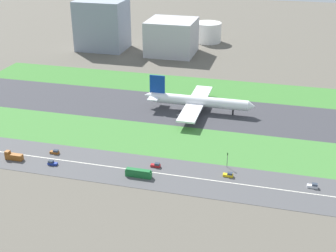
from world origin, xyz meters
TOP-DOWN VIEW (x-y plane):
  - ground_plane at (0.00, 0.00)m, footprint 800.00×800.00m
  - runway at (0.00, 0.00)m, footprint 280.00×46.00m
  - grass_median_north at (0.00, 41.00)m, footprint 280.00×36.00m
  - grass_median_south at (0.00, -41.00)m, footprint 280.00×36.00m
  - highway at (0.00, -73.00)m, footprint 280.00×28.00m
  - highway_centerline at (0.00, -73.00)m, footprint 266.00×0.50m
  - airliner at (13.44, 0.00)m, footprint 65.00×56.00m
  - car_1 at (-41.50, -68.00)m, footprint 4.40×1.80m
  - car_3 at (-37.66, -78.00)m, footprint 4.40×1.80m
  - car_0 at (8.62, -68.00)m, footprint 4.40×1.80m
  - car_2 at (41.47, -68.00)m, footprint 4.40×1.80m
  - truck_1 at (-57.31, -78.00)m, footprint 8.40×2.50m
  - car_4 at (76.78, -68.00)m, footprint 4.40×1.80m
  - bus_0 at (3.65, -78.00)m, footprint 11.60×2.50m
  - traffic_light at (39.66, -60.01)m, footprint 0.36×0.50m
  - terminal_building at (-90.00, 114.00)m, footprint 39.75×31.23m
  - hangar_building at (-30.12, 114.00)m, footprint 37.87×36.86m
  - fuel_tank_west at (-8.18, 159.00)m, footprint 23.72×23.72m

SIDE VIEW (x-z plane):
  - ground_plane at x=0.00m, z-range 0.00..0.00m
  - runway at x=0.00m, z-range 0.00..0.10m
  - grass_median_north at x=0.00m, z-range 0.00..0.10m
  - grass_median_south at x=0.00m, z-range 0.00..0.10m
  - highway at x=0.00m, z-range 0.00..0.10m
  - highway_centerline at x=0.00m, z-range 0.10..0.11m
  - car_1 at x=-41.50m, z-range -0.08..1.92m
  - car_3 at x=-37.66m, z-range -0.08..1.92m
  - car_0 at x=8.62m, z-range -0.08..1.92m
  - car_2 at x=41.47m, z-range -0.08..1.92m
  - car_4 at x=76.78m, z-range -0.08..1.92m
  - truck_1 at x=-57.31m, z-range -0.33..3.67m
  - bus_0 at x=3.65m, z-range 0.07..3.57m
  - traffic_light at x=39.66m, z-range 0.69..7.89m
  - airliner at x=13.44m, z-range -3.62..16.08m
  - fuel_tank_west at x=-8.18m, z-range 0.00..17.27m
  - hangar_building at x=-30.12m, z-range 0.00..27.62m
  - terminal_building at x=-90.00m, z-range 0.00..40.73m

